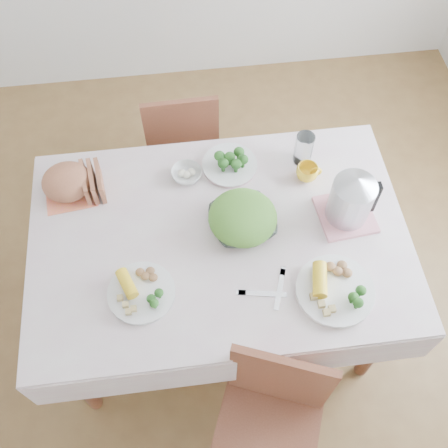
{
  "coord_description": "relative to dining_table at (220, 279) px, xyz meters",
  "views": [
    {
      "loc": [
        -0.11,
        -1.04,
        2.55
      ],
      "look_at": [
        0.02,
        0.02,
        0.82
      ],
      "focal_mm": 42.0,
      "sensor_mm": 36.0,
      "label": 1
    }
  ],
  "objects": [
    {
      "name": "salad_bowl",
      "position": [
        0.1,
        0.04,
        0.42
      ],
      "size": [
        0.3,
        0.3,
        0.06
      ],
      "primitive_type": "imported",
      "rotation": [
        0.0,
        0.0,
        0.19
      ],
      "color": "white",
      "rests_on": "tablecloth"
    },
    {
      "name": "tablecloth",
      "position": [
        0.0,
        0.0,
        0.38
      ],
      "size": [
        1.5,
        1.0,
        0.01
      ],
      "primitive_type": "cube",
      "color": "beige",
      "rests_on": "dining_table"
    },
    {
      "name": "dining_table",
      "position": [
        0.0,
        0.0,
        0.0
      ],
      "size": [
        1.4,
        0.9,
        0.75
      ],
      "primitive_type": "cube",
      "color": "brown",
      "rests_on": "floor"
    },
    {
      "name": "broccoli_plate",
      "position": [
        0.08,
        0.34,
        0.4
      ],
      "size": [
        0.3,
        0.3,
        0.02
      ],
      "primitive_type": "cylinder",
      "rotation": [
        0.0,
        0.0,
        0.3
      ],
      "color": "beige",
      "rests_on": "tablecloth"
    },
    {
      "name": "bread_loaf",
      "position": [
        -0.59,
        0.29,
        0.45
      ],
      "size": [
        0.23,
        0.22,
        0.12
      ],
      "primitive_type": "ellipsoid",
      "rotation": [
        0.0,
        0.0,
        0.15
      ],
      "color": "#925539",
      "rests_on": "napkin"
    },
    {
      "name": "knife",
      "position": [
        0.13,
        -0.26,
        0.39
      ],
      "size": [
        0.18,
        0.05,
        0.0
      ],
      "primitive_type": "cube",
      "rotation": [
        0.0,
        0.0,
        1.39
      ],
      "color": "silver",
      "rests_on": "tablecloth"
    },
    {
      "name": "chair_far",
      "position": [
        -0.11,
        0.85,
        0.09
      ],
      "size": [
        0.39,
        0.39,
        0.83
      ],
      "primitive_type": "cube",
      "rotation": [
        0.0,
        0.0,
        3.17
      ],
      "color": "brown",
      "rests_on": "floor"
    },
    {
      "name": "dinner_plate_left",
      "position": [
        -0.32,
        -0.21,
        0.4
      ],
      "size": [
        0.26,
        0.26,
        0.02
      ],
      "primitive_type": "cylinder",
      "rotation": [
        0.0,
        0.0,
        0.02
      ],
      "color": "white",
      "rests_on": "tablecloth"
    },
    {
      "name": "yellow_mug",
      "position": [
        0.4,
        0.24,
        0.42
      ],
      "size": [
        0.1,
        0.1,
        0.07
      ],
      "primitive_type": "imported",
      "rotation": [
        0.0,
        0.0,
        -0.06
      ],
      "color": "yellow",
      "rests_on": "tablecloth"
    },
    {
      "name": "fruit_bowl",
      "position": [
        -0.1,
        0.31,
        0.41
      ],
      "size": [
        0.14,
        0.14,
        0.04
      ],
      "primitive_type": "imported",
      "rotation": [
        0.0,
        0.0,
        -0.09
      ],
      "color": "white",
      "rests_on": "tablecloth"
    },
    {
      "name": "fork_right",
      "position": [
        0.19,
        -0.25,
        0.39
      ],
      "size": [
        0.08,
        0.17,
        0.0
      ],
      "primitive_type": "cube",
      "rotation": [
        0.0,
        0.0,
        -0.34
      ],
      "color": "silver",
      "rests_on": "tablecloth"
    },
    {
      "name": "pink_tray",
      "position": [
        0.52,
        0.03,
        0.4
      ],
      "size": [
        0.24,
        0.24,
        0.02
      ],
      "primitive_type": "cube",
      "rotation": [
        0.0,
        0.0,
        0.1
      ],
      "color": "pink",
      "rests_on": "tablecloth"
    },
    {
      "name": "glass_tumbler",
      "position": [
        0.4,
        0.34,
        0.45
      ],
      "size": [
        0.09,
        0.09,
        0.15
      ],
      "primitive_type": "cylinder",
      "rotation": [
        0.0,
        0.0,
        -0.16
      ],
      "color": "white",
      "rests_on": "tablecloth"
    },
    {
      "name": "napkin",
      "position": [
        -0.59,
        0.29,
        0.39
      ],
      "size": [
        0.23,
        0.23,
        0.0
      ],
      "primitive_type": "cube",
      "rotation": [
        0.0,
        0.0,
        0.12
      ],
      "color": "#F77D56",
      "rests_on": "tablecloth"
    },
    {
      "name": "dinner_plate_right",
      "position": [
        0.39,
        -0.29,
        0.4
      ],
      "size": [
        0.4,
        0.4,
        0.02
      ],
      "primitive_type": "cylinder",
      "rotation": [
        0.0,
        0.0,
        -0.55
      ],
      "color": "white",
      "rests_on": "tablecloth"
    },
    {
      "name": "chair_near",
      "position": [
        0.09,
        -0.71,
        0.09
      ],
      "size": [
        0.5,
        0.5,
        0.86
      ],
      "primitive_type": "cube",
      "rotation": [
        0.0,
        0.0,
        -0.38
      ],
      "color": "brown",
      "rests_on": "floor"
    },
    {
      "name": "floor",
      "position": [
        0.0,
        0.0,
        -0.38
      ],
      "size": [
        3.6,
        3.6,
        0.0
      ],
      "primitive_type": "plane",
      "color": "brown",
      "rests_on": "ground"
    },
    {
      "name": "electric_kettle",
      "position": [
        0.52,
        0.03,
        0.51
      ],
      "size": [
        0.18,
        0.18,
        0.24
      ],
      "primitive_type": "cylinder",
      "rotation": [
        0.0,
        0.0,
        -0.08
      ],
      "color": "#B2B5BA",
      "rests_on": "pink_tray"
    }
  ]
}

